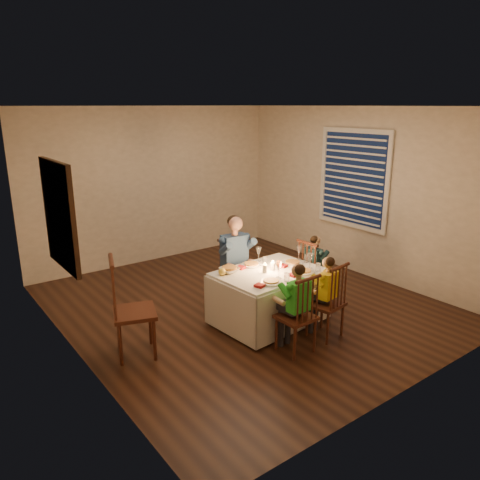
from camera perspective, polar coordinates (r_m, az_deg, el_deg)
ground at (r=6.42m, az=0.54°, el=-7.86°), size 5.00×5.00×0.00m
wall_left at (r=5.02m, az=-20.30°, el=-0.08°), size 0.02×5.00×2.60m
wall_right at (r=7.57m, az=14.30°, el=5.66°), size 0.02×5.00×2.60m
wall_back at (r=8.10m, az=-10.30°, el=6.58°), size 4.50×0.02×2.60m
ceiling at (r=5.87m, az=0.61°, el=16.01°), size 5.00×5.00×0.00m
dining_table at (r=5.77m, az=3.55°, el=-5.63°), size 1.35×1.02×0.64m
chair_adult at (r=6.44m, az=-0.54°, el=-7.81°), size 0.41×0.39×0.91m
chair_near_left at (r=5.35m, az=6.69°, el=-13.23°), size 0.38×0.36×0.91m
chair_near_right at (r=5.71m, az=10.16°, el=-11.39°), size 0.43×0.41×0.91m
chair_end at (r=6.54m, az=8.87°, el=-7.62°), size 0.37×0.39×0.91m
chair_extra at (r=5.37m, az=-12.40°, el=-13.40°), size 0.56×0.58×1.11m
adult at (r=6.44m, az=-0.54°, el=-7.81°), size 0.49×0.45×1.23m
child_green at (r=5.35m, az=6.69°, el=-13.23°), size 0.33×0.30×1.02m
child_yellow at (r=5.71m, az=10.16°, el=-11.39°), size 0.34×0.32×0.98m
child_teal at (r=6.54m, az=8.87°, el=-7.62°), size 0.28×0.31×0.96m
setting_adult at (r=5.89m, az=1.39°, el=-3.04°), size 0.28×0.28×0.02m
setting_green at (r=5.34m, az=3.82°, el=-5.14°), size 0.28×0.28×0.02m
setting_yellow at (r=5.70m, az=7.75°, el=-3.86°), size 0.28×0.28×0.02m
setting_teal at (r=5.99m, az=6.43°, el=-2.80°), size 0.28×0.28×0.02m
candle_left at (r=5.64m, az=3.04°, el=-3.53°), size 0.06×0.06×0.10m
candle_right at (r=5.73m, az=4.03°, el=-3.22°), size 0.06×0.06×0.10m
squash at (r=5.55m, az=-2.19°, el=-3.89°), size 0.09×0.09×0.09m
orange_fruit at (r=5.86m, az=4.79°, el=-2.87°), size 0.08×0.08×0.08m
serving_bowl at (r=5.65m, az=-1.29°, el=-3.68°), size 0.25×0.25×0.06m
wall_mirror at (r=5.26m, az=-21.14°, el=2.81°), size 0.06×0.95×1.15m
window_blinds at (r=7.56m, az=13.60°, el=7.24°), size 0.07×1.34×1.54m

